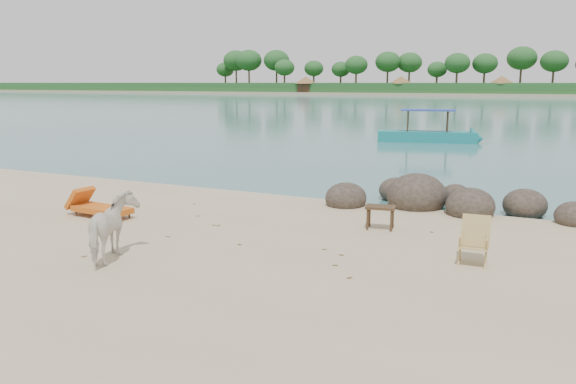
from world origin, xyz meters
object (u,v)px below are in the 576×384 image
Objects in this scene: deck_chair at (473,243)px; boat_near at (428,115)px; lounge_chair at (102,207)px; boulders at (439,201)px; cow at (113,230)px; side_table at (380,219)px.

boat_near reaches higher than deck_chair.
deck_chair is at bearing 5.12° from lounge_chair.
boulders is at bearing 36.92° from lounge_chair.
boat_near is at bearing 100.33° from deck_chair.
boulders is 8.27m from cow.
boulders is 17.48m from boat_near.
boat_near is at bearing -115.64° from cow.
side_table is at bearing -105.53° from boulders.
cow is 3.55m from lounge_chair.
side_table is at bearing -155.86° from cow.
boulders is at bearing 104.25° from deck_chair.
cow is 0.75× the size of lounge_chair.
lounge_chair is (-7.08, -4.50, 0.07)m from boulders.
deck_chair is at bearing -88.32° from boat_near.
deck_chair is 0.14× the size of boat_near.
boat_near reaches higher than boulders.
boat_near is at bearing 85.89° from lounge_chair.
cow is 23.97m from boat_near.
boulders reaches higher than deck_chair.
side_table is 0.75× the size of deck_chair.
boulders is 4.53× the size of cow.
cow is 6.43m from deck_chair.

